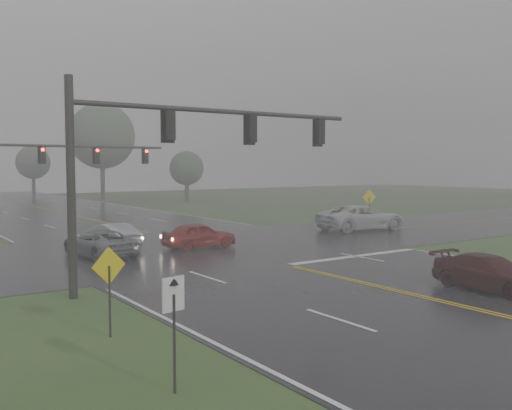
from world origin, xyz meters
TOP-DOWN VIEW (x-y plane):
  - main_road at (0.00, 20.00)m, footprint 18.00×160.00m
  - cross_street at (0.00, 22.00)m, footprint 120.00×14.00m
  - stop_bar at (4.50, 14.40)m, footprint 8.50×0.50m
  - sedan_maroon at (2.94, 5.79)m, footprint 1.87×4.51m
  - sedan_red at (-0.61, 21.64)m, footprint 4.27×1.86m
  - sedan_silver at (-4.87, 24.24)m, footprint 2.24×4.53m
  - car_grey at (-6.26, 21.93)m, footprint 2.87×5.13m
  - pickup_white at (13.26, 22.66)m, footprint 6.86×3.84m
  - signal_gantry_near at (-6.32, 13.50)m, footprint 12.84×0.34m
  - signal_gantry_far at (-6.55, 30.96)m, footprint 11.85×0.34m
  - sign_diamond_west at (-10.77, 8.37)m, footprint 1.02×0.24m
  - sign_arrow_white at (-11.07, 3.92)m, footprint 0.53×0.13m
  - sign_diamond_east at (15.30, 23.92)m, footprint 1.18×0.29m
  - tree_ne_a at (10.95, 69.27)m, footprint 8.90×8.90m
  - tree_e_near at (18.43, 59.11)m, footprint 4.43×4.43m
  - tree_n_far at (6.32, 87.72)m, footprint 5.27×5.27m

SIDE VIEW (x-z plane):
  - main_road at x=0.00m, z-range -0.01..0.01m
  - cross_street at x=0.00m, z-range -0.01..0.01m
  - stop_bar at x=4.50m, z-range 0.00..0.00m
  - sedan_maroon at x=2.94m, z-range -0.65..0.65m
  - sedan_red at x=-0.61m, z-range -0.72..0.72m
  - sedan_silver at x=-4.87m, z-range -0.71..0.71m
  - car_grey at x=-6.26m, z-range -0.68..0.68m
  - pickup_white at x=13.26m, z-range -0.91..0.91m
  - sign_diamond_west at x=-10.77m, z-range 0.43..2.91m
  - sign_arrow_white at x=-11.07m, z-range 0.48..2.90m
  - sign_diamond_east at x=15.30m, z-range 0.50..3.38m
  - tree_e_near at x=18.43m, z-range 1.01..7.51m
  - signal_gantry_far at x=-6.55m, z-range 1.36..8.06m
  - tree_n_far at x=6.32m, z-range 1.22..8.96m
  - signal_gantry_near at x=-6.32m, z-range 1.54..9.32m
  - tree_ne_a at x=10.95m, z-range 2.07..15.15m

